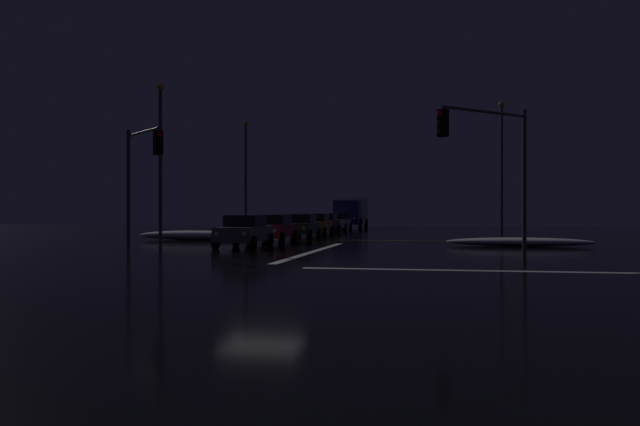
# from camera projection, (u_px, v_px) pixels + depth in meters

# --- Properties ---
(ground) EXTENTS (120.00, 120.00, 0.10)m
(ground) POSITION_uv_depth(u_px,v_px,m) (262.00, 269.00, 21.41)
(ground) COLOR black
(stop_line_north) EXTENTS (0.35, 14.65, 0.01)m
(stop_line_north) POSITION_uv_depth(u_px,v_px,m) (314.00, 251.00, 29.80)
(stop_line_north) COLOR white
(stop_line_north) RESTS_ON ground
(centre_line_ns) EXTENTS (22.00, 0.15, 0.01)m
(centre_line_ns) POSITION_uv_depth(u_px,v_px,m) (351.00, 240.00, 41.20)
(centre_line_ns) COLOR yellow
(centre_line_ns) RESTS_ON ground
(crosswalk_bar_east) EXTENTS (14.65, 0.40, 0.01)m
(crosswalk_bar_east) POSITION_uv_depth(u_px,v_px,m) (548.00, 272.00, 19.82)
(crosswalk_bar_east) COLOR white
(crosswalk_bar_east) RESTS_ON ground
(snow_bank_left_curb) EXTENTS (7.09, 1.50, 0.58)m
(snow_bank_left_curb) POSITION_uv_depth(u_px,v_px,m) (195.00, 235.00, 41.27)
(snow_bank_left_curb) COLOR white
(snow_bank_left_curb) RESTS_ON ground
(snow_bank_right_curb) EXTENTS (7.29, 1.50, 0.44)m
(snow_bank_right_curb) POSITION_uv_depth(u_px,v_px,m) (520.00, 242.00, 34.14)
(snow_bank_right_curb) COLOR white
(snow_bank_right_curb) RESTS_ON ground
(sedan_gray) EXTENTS (2.02, 4.33, 1.57)m
(sedan_gray) POSITION_uv_depth(u_px,v_px,m) (244.00, 231.00, 32.94)
(sedan_gray) COLOR slate
(sedan_gray) RESTS_ON ground
(sedan_red) EXTENTS (2.02, 4.33, 1.57)m
(sedan_red) POSITION_uv_depth(u_px,v_px,m) (273.00, 228.00, 38.10)
(sedan_red) COLOR maroon
(sedan_red) RESTS_ON ground
(sedan_green) EXTENTS (2.02, 4.33, 1.57)m
(sedan_green) POSITION_uv_depth(u_px,v_px,m) (301.00, 226.00, 43.72)
(sedan_green) COLOR #14512D
(sedan_green) RESTS_ON ground
(sedan_orange) EXTENTS (2.02, 4.33, 1.57)m
(sedan_orange) POSITION_uv_depth(u_px,v_px,m) (316.00, 224.00, 49.73)
(sedan_orange) COLOR #C66014
(sedan_orange) RESTS_ON ground
(sedan_black) EXTENTS (2.02, 4.33, 1.57)m
(sedan_black) POSITION_uv_depth(u_px,v_px,m) (325.00, 223.00, 55.11)
(sedan_black) COLOR black
(sedan_black) RESTS_ON ground
(sedan_white) EXTENTS (2.02, 4.33, 1.57)m
(sedan_white) POSITION_uv_depth(u_px,v_px,m) (338.00, 222.00, 61.29)
(sedan_white) COLOR silver
(sedan_white) RESTS_ON ground
(box_truck) EXTENTS (2.68, 8.28, 3.08)m
(box_truck) POSITION_uv_depth(u_px,v_px,m) (352.00, 212.00, 68.20)
(box_truck) COLOR navy
(box_truck) RESTS_ON ground
(traffic_signal_ne) EXTENTS (3.67, 3.67, 6.05)m
(traffic_signal_ne) POSITION_uv_depth(u_px,v_px,m) (491.00, 150.00, 27.37)
(traffic_signal_ne) COLOR #4C4C51
(traffic_signal_ne) RESTS_ON ground
(traffic_signal_nw) EXTENTS (2.99, 2.99, 5.58)m
(traffic_signal_nw) POSITION_uv_depth(u_px,v_px,m) (141.00, 165.00, 30.41)
(traffic_signal_nw) COLOR #4C4C51
(traffic_signal_nw) RESTS_ON ground
(streetlamp_left_near) EXTENTS (0.44, 0.44, 8.78)m
(streetlamp_left_near) POSITION_uv_depth(u_px,v_px,m) (160.00, 151.00, 37.06)
(streetlamp_left_near) COLOR #424247
(streetlamp_left_near) RESTS_ON ground
(streetlamp_left_far) EXTENTS (0.44, 0.44, 8.78)m
(streetlamp_left_far) POSITION_uv_depth(u_px,v_px,m) (246.00, 168.00, 52.79)
(streetlamp_left_far) COLOR #424247
(streetlamp_left_far) RESTS_ON ground
(streetlamp_right_far) EXTENTS (0.44, 0.44, 9.72)m
(streetlamp_right_far) POSITION_uv_depth(u_px,v_px,m) (502.00, 159.00, 49.25)
(streetlamp_right_far) COLOR #424247
(streetlamp_right_far) RESTS_ON ground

